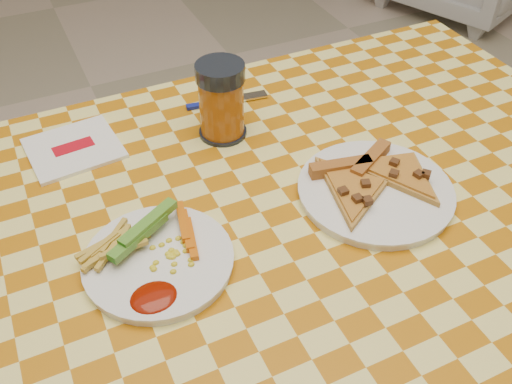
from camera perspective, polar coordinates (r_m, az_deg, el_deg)
table at (r=0.87m, az=1.43°, el=-6.97°), size 1.28×0.88×0.76m
plate_left at (r=0.78m, az=-9.69°, el=-6.91°), size 0.23×0.23×0.01m
plate_right at (r=0.88m, az=11.82°, el=-0.01°), size 0.25×0.25×0.01m
fries_veggies at (r=0.77m, az=-10.78°, el=-5.50°), size 0.18×0.17×0.04m
pizza_slices at (r=0.88m, az=11.56°, el=1.28°), size 0.26×0.22×0.02m
drink_glass at (r=0.96m, az=-3.48°, el=9.05°), size 0.08×0.08×0.13m
napkin at (r=1.00m, az=-17.77°, el=4.19°), size 0.16×0.15×0.01m
fork at (r=1.07m, az=-2.81°, el=9.16°), size 0.15×0.04×0.01m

